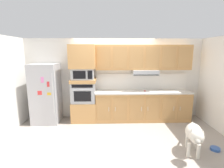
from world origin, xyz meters
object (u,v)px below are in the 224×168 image
microwave (83,74)px  screwdriver (145,91)px  refrigerator (46,93)px  built_in_oven (84,92)px  dog (194,134)px  dog_food_bowl (215,149)px

microwave → screwdriver: microwave is taller
refrigerator → built_in_oven: 1.11m
screwdriver → refrigerator: bearing=-179.5°
dog → built_in_oven: bearing=-106.9°
screwdriver → dog_food_bowl: bearing=-54.9°
screwdriver → dog: (0.60, -1.84, -0.47)m
screwdriver → dog_food_bowl: screwdriver is taller
built_in_oven → microwave: bearing=-0.8°
dog → dog_food_bowl: size_ratio=4.91×
built_in_oven → screwdriver: built_in_oven is taller
refrigerator → dog_food_bowl: size_ratio=8.80×
built_in_oven → dog_food_bowl: built_in_oven is taller
microwave → screwdriver: 1.94m
screwdriver → dog_food_bowl: size_ratio=0.73×
built_in_oven → dog_food_bowl: (3.05, -1.73, -0.87)m
screwdriver → dog: screwdriver is taller
refrigerator → built_in_oven: bearing=3.5°
refrigerator → screwdriver: (2.98, 0.02, 0.05)m
built_in_oven → dog: size_ratio=0.71×
refrigerator → built_in_oven: refrigerator is taller
refrigerator → dog: size_ratio=1.79×
dog → dog_food_bowl: (0.58, 0.15, -0.43)m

